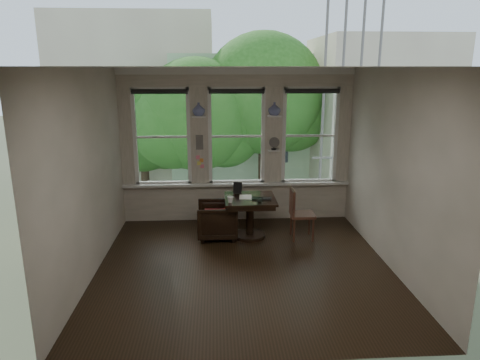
{
  "coord_description": "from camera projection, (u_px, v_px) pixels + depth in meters",
  "views": [
    {
      "loc": [
        -0.42,
        -6.07,
        2.97
      ],
      "look_at": [
        -0.01,
        0.9,
        1.16
      ],
      "focal_mm": 32.0,
      "sensor_mm": 36.0,
      "label": 1
    }
  ],
  "objects": [
    {
      "name": "wall_front",
      "position": [
        260.0,
        228.0,
        4.09
      ],
      "size": [
        4.5,
        0.0,
        4.5
      ],
      "primitive_type": "plane",
      "rotation": [
        -1.57,
        0.0,
        0.0
      ],
      "color": "beige",
      "rests_on": "ground"
    },
    {
      "name": "ground",
      "position": [
        244.0,
        267.0,
        6.64
      ],
      "size": [
        4.5,
        4.5,
        0.0
      ],
      "primitive_type": "plane",
      "color": "black",
      "rests_on": "ground"
    },
    {
      "name": "desk_fan",
      "position": [
        274.0,
        145.0,
        8.35
      ],
      "size": [
        0.2,
        0.2,
        0.24
      ],
      "primitive_type": null,
      "color": "#59544F",
      "rests_on": "ground"
    },
    {
      "name": "vase_left",
      "position": [
        199.0,
        109.0,
        8.11
      ],
      "size": [
        0.24,
        0.24,
        0.25
      ],
      "primitive_type": "imported",
      "color": "silver",
      "rests_on": "shelf_left"
    },
    {
      "name": "drinking_glass",
      "position": [
        260.0,
        200.0,
        7.34
      ],
      "size": [
        0.13,
        0.13,
        0.09
      ],
      "primitive_type": "imported",
      "rotation": [
        0.0,
        0.0,
        -0.18
      ],
      "color": "white",
      "rests_on": "table"
    },
    {
      "name": "wall_right",
      "position": [
        394.0,
        171.0,
        6.39
      ],
      "size": [
        0.0,
        4.5,
        4.5
      ],
      "primitive_type": "plane",
      "rotation": [
        1.57,
        0.0,
        -1.57
      ],
      "color": "beige",
      "rests_on": "ground"
    },
    {
      "name": "window_center",
      "position": [
        237.0,
        136.0,
        8.39
      ],
      "size": [
        1.1,
        0.12,
        1.9
      ],
      "primitive_type": null,
      "color": "white",
      "rests_on": "ground"
    },
    {
      "name": "cushion_red",
      "position": [
        217.0,
        214.0,
        7.7
      ],
      "size": [
        0.45,
        0.45,
        0.06
      ],
      "primitive_type": "cube",
      "color": "maroon",
      "rests_on": "armchair_left"
    },
    {
      "name": "intercom",
      "position": [
        200.0,
        142.0,
        8.3
      ],
      "size": [
        0.14,
        0.06,
        0.28
      ],
      "primitive_type": "cube",
      "color": "#59544F",
      "rests_on": "ground"
    },
    {
      "name": "laptop",
      "position": [
        261.0,
        199.0,
        7.48
      ],
      "size": [
        0.38,
        0.28,
        0.03
      ],
      "primitive_type": "imported",
      "rotation": [
        0.0,
        0.0,
        -0.17
      ],
      "color": "black",
      "rests_on": "table"
    },
    {
      "name": "sticky_notes",
      "position": [
        200.0,
        160.0,
        8.4
      ],
      "size": [
        0.16,
        0.01,
        0.24
      ],
      "primitive_type": null,
      "color": "pink",
      "rests_on": "ground"
    },
    {
      "name": "vase_right",
      "position": [
        274.0,
        109.0,
        8.2
      ],
      "size": [
        0.24,
        0.24,
        0.25
      ],
      "primitive_type": "imported",
      "color": "silver",
      "rests_on": "shelf_right"
    },
    {
      "name": "window_left",
      "position": [
        162.0,
        137.0,
        8.31
      ],
      "size": [
        1.1,
        0.12,
        1.9
      ],
      "primitive_type": null,
      "color": "white",
      "rests_on": "ground"
    },
    {
      "name": "papers",
      "position": [
        245.0,
        197.0,
        7.66
      ],
      "size": [
        0.24,
        0.32,
        0.0
      ],
      "primitive_type": "cube",
      "rotation": [
        0.0,
        0.0,
        -0.08
      ],
      "color": "silver",
      "rests_on": "table"
    },
    {
      "name": "shelf_right",
      "position": [
        274.0,
        116.0,
        8.23
      ],
      "size": [
        0.26,
        0.16,
        0.03
      ],
      "primitive_type": "cube",
      "color": "white",
      "rests_on": "ground"
    },
    {
      "name": "tablet",
      "position": [
        238.0,
        188.0,
        7.85
      ],
      "size": [
        0.17,
        0.11,
        0.22
      ],
      "primitive_type": "cube",
      "rotation": [
        -0.26,
        0.0,
        -0.23
      ],
      "color": "black",
      "rests_on": "table"
    },
    {
      "name": "window_right",
      "position": [
        309.0,
        136.0,
        8.47
      ],
      "size": [
        1.1,
        0.12,
        1.9
      ],
      "primitive_type": null,
      "color": "white",
      "rests_on": "ground"
    },
    {
      "name": "armchair_left",
      "position": [
        217.0,
        220.0,
        7.73
      ],
      "size": [
        0.72,
        0.7,
        0.66
      ],
      "primitive_type": "imported",
      "rotation": [
        0.0,
        0.0,
        -1.57
      ],
      "color": "black",
      "rests_on": "ground"
    },
    {
      "name": "side_chair_right",
      "position": [
        302.0,
        214.0,
        7.65
      ],
      "size": [
        0.43,
        0.43,
        0.92
      ],
      "primitive_type": null,
      "rotation": [
        0.0,
        0.0,
        1.55
      ],
      "color": "#422317",
      "rests_on": "ground"
    },
    {
      "name": "shelf_left",
      "position": [
        199.0,
        117.0,
        8.15
      ],
      "size": [
        0.26,
        0.16,
        0.03
      ],
      "primitive_type": "cube",
      "color": "white",
      "rests_on": "ground"
    },
    {
      "name": "wall_left",
      "position": [
        88.0,
        175.0,
        6.14
      ],
      "size": [
        0.0,
        4.5,
        4.5
      ],
      "primitive_type": "plane",
      "rotation": [
        1.57,
        0.0,
        1.57
      ],
      "color": "beige",
      "rests_on": "ground"
    },
    {
      "name": "table",
      "position": [
        250.0,
        218.0,
        7.73
      ],
      "size": [
        0.9,
        0.9,
        0.75
      ],
      "primitive_type": null,
      "color": "black",
      "rests_on": "ground"
    },
    {
      "name": "ceiling",
      "position": [
        245.0,
        67.0,
        5.89
      ],
      "size": [
        4.5,
        4.5,
        0.0
      ],
      "primitive_type": "plane",
      "rotation": [
        3.14,
        0.0,
        0.0
      ],
      "color": "silver",
      "rests_on": "ground"
    },
    {
      "name": "wall_back",
      "position": [
        237.0,
        146.0,
        8.44
      ],
      "size": [
        4.5,
        0.0,
        4.5
      ],
      "primitive_type": "plane",
      "rotation": [
        1.57,
        0.0,
        0.0
      ],
      "color": "beige",
      "rests_on": "ground"
    },
    {
      "name": "mug",
      "position": [
        230.0,
        200.0,
        7.35
      ],
      "size": [
        0.12,
        0.12,
        0.1
      ],
      "primitive_type": "imported",
      "rotation": [
        0.0,
        0.0,
        -0.12
      ],
      "color": "white",
      "rests_on": "table"
    }
  ]
}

